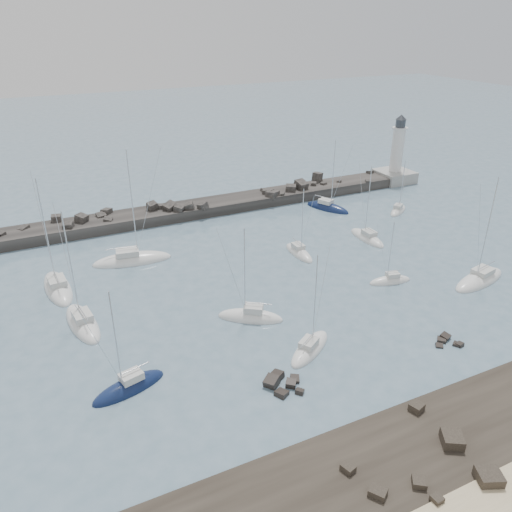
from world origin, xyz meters
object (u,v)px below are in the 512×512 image
Objects in this scene: sailboat_2 at (129,388)px; sailboat_11 at (479,280)px; sailboat_7 at (310,349)px; sailboat_8 at (327,208)px; sailboat_9 at (390,281)px; sailboat_10 at (367,238)px; sailboat_6 at (299,253)px; lighthouse at (395,167)px; sailboat_5 at (251,317)px; sailboat_12 at (398,211)px; sailboat_1 at (58,289)px; sailboat_4 at (132,261)px; sailboat_3 at (83,324)px.

sailboat_2 is 0.76× the size of sailboat_11.
sailboat_8 reaches higher than sailboat_7.
sailboat_10 reaches higher than sailboat_9.
sailboat_2 is at bearing -147.36° from sailboat_6.
sailboat_6 is 0.72× the size of sailboat_11.
sailboat_10 is at bearing 106.02° from sailboat_11.
lighthouse reaches higher than sailboat_5.
sailboat_6 is at bearing 117.46° from sailboat_9.
lighthouse reaches higher than sailboat_12.
sailboat_8 is (47.55, 10.11, -0.00)m from sailboat_1.
sailboat_7 reaches higher than sailboat_12.
sailboat_11 is (10.91, -4.90, 0.00)m from sailboat_9.
sailboat_4 is at bearing -170.62° from sailboat_8.
sailboat_11 reaches higher than lighthouse.
sailboat_1 is 58.33m from sailboat_12.
sailboat_3 is (-67.62, -27.94, -2.94)m from lighthouse.
sailboat_2 is at bearing -79.82° from sailboat_3.
sailboat_11 reaches higher than sailboat_2.
sailboat_6 is at bearing -163.10° from sailboat_12.
sailboat_8 reaches higher than sailboat_6.
sailboat_3 is 16.32m from sailboat_4.
sailboat_3 is 0.95× the size of sailboat_11.
sailboat_7 is 45.51m from sailboat_12.
sailboat_3 is 19.23m from sailboat_5.
sailboat_1 is 1.59× the size of sailboat_12.
sailboat_4 reaches higher than lighthouse.
sailboat_9 is at bearing -10.41° from sailboat_3.
lighthouse is 1.16× the size of sailboat_10.
lighthouse is at bearing 43.39° from sailboat_10.
sailboat_9 is (6.59, -12.69, -0.00)m from sailboat_6.
sailboat_6 reaches higher than sailboat_12.
sailboat_11 is (31.32, -4.89, -0.02)m from sailboat_5.
sailboat_12 is (58.23, 3.43, -0.01)m from sailboat_1.
sailboat_7 is (3.12, -8.19, -0.03)m from sailboat_5.
sailboat_6 is 12.43m from sailboat_10.
sailboat_1 is at bearing 139.33° from sailboat_5.
sailboat_3 is at bearing -157.55° from lighthouse.
sailboat_5 reaches higher than sailboat_12.
sailboat_1 is 1.68× the size of sailboat_9.
lighthouse is at bearing 65.21° from sailboat_11.
sailboat_10 is (23.13, 20.98, 0.01)m from sailboat_7.
sailboat_11 is at bearing -45.15° from sailboat_6.
sailboat_1 is at bearing -159.17° from sailboat_4.
sailboat_3 is 58.05m from sailboat_12.
sailboat_5 is at bearing -40.67° from sailboat_1.
sailboat_4 is at bearing 113.62° from sailboat_5.
sailboat_1 reaches higher than sailboat_9.
lighthouse is at bearing 50.02° from sailboat_9.
sailboat_9 is (-29.33, -34.98, -2.96)m from lighthouse.
sailboat_6 is 24.81m from sailboat_11.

